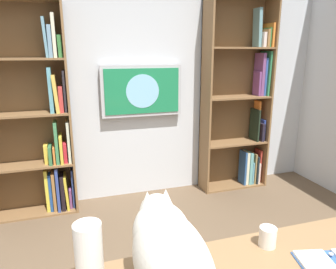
# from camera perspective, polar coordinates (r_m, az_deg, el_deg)

# --- Properties ---
(wall_back) EXTENTS (4.52, 0.06, 2.70)m
(wall_back) POSITION_cam_1_polar(r_m,az_deg,el_deg) (3.47, -5.88, 10.37)
(wall_back) COLOR silver
(wall_back) RESTS_ON ground
(bookshelf_left) EXTENTS (0.80, 0.28, 2.22)m
(bookshelf_left) POSITION_cam_1_polar(r_m,az_deg,el_deg) (3.81, 13.43, 5.68)
(bookshelf_left) COLOR brown
(bookshelf_left) RESTS_ON ground
(bookshelf_right) EXTENTS (0.87, 0.28, 2.08)m
(bookshelf_right) POSITION_cam_1_polar(r_m,az_deg,el_deg) (3.30, -23.03, 2.20)
(bookshelf_right) COLOR brown
(bookshelf_right) RESTS_ON ground
(wall_mounted_tv) EXTENTS (0.88, 0.07, 0.55)m
(wall_mounted_tv) POSITION_cam_1_polar(r_m,az_deg,el_deg) (3.41, -4.80, 7.97)
(wall_mounted_tv) COLOR #B7B7BC
(cat) EXTENTS (0.26, 0.70, 0.36)m
(cat) POSITION_cam_1_polar(r_m,az_deg,el_deg) (1.22, 0.01, -20.81)
(cat) COLOR silver
(cat) RESTS_ON desk
(paper_towel_roll) EXTENTS (0.11, 0.11, 0.26)m
(paper_towel_roll) POSITION_cam_1_polar(r_m,az_deg,el_deg) (1.34, -14.30, -20.36)
(paper_towel_roll) COLOR white
(paper_towel_roll) RESTS_ON desk
(coffee_mug) EXTENTS (0.08, 0.08, 0.10)m
(coffee_mug) POSITION_cam_1_polar(r_m,az_deg,el_deg) (1.61, 17.80, -17.44)
(coffee_mug) COLOR white
(coffee_mug) RESTS_ON desk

